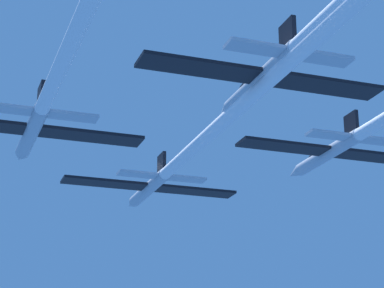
# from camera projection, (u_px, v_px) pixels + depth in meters

# --- Properties ---
(jet_lead) EXTENTS (19.25, 71.23, 3.19)m
(jet_lead) POSITION_uv_depth(u_px,v_px,m) (222.00, 123.00, 64.76)
(jet_lead) COLOR #B2BAC6
(jet_left_wing) EXTENTS (19.25, 68.53, 3.19)m
(jet_left_wing) POSITION_uv_depth(u_px,v_px,m) (79.00, 26.00, 47.81)
(jet_left_wing) COLOR #B2BAC6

